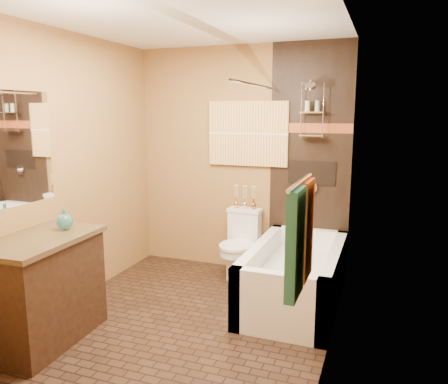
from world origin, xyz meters
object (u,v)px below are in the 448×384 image
at_px(bathtub, 295,281).
at_px(vanity, 41,289).
at_px(toilet, 240,244).
at_px(sunset_painting, 248,134).

xyz_separation_m(bathtub, vanity, (-1.72, -1.37, 0.20)).
xyz_separation_m(toilet, vanity, (-1.02, -1.84, 0.06)).
height_order(toilet, vanity, vanity).
height_order(sunset_painting, bathtub, sunset_painting).
bearing_deg(sunset_painting, toilet, -90.00).
height_order(sunset_painting, vanity, sunset_painting).
bearing_deg(vanity, sunset_painting, 61.98).
distance_m(sunset_painting, bathtub, 1.67).
bearing_deg(sunset_painting, vanity, -115.92).
relative_size(bathtub, vanity, 1.54).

